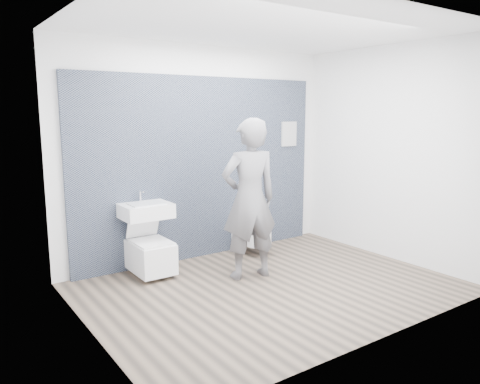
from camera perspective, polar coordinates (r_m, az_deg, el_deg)
ground at (r=5.38m, az=3.73°, el=-11.47°), size 4.00×4.00×0.00m
room_shell at (r=5.02m, az=3.95°, el=7.39°), size 4.00×4.00×4.00m
tile_wall at (r=6.52m, az=-4.41°, el=-7.61°), size 3.60×0.06×2.40m
washbasin at (r=5.70m, az=-11.38°, el=-2.21°), size 0.58×0.43×0.43m
toilet_square at (r=5.76m, az=-10.86°, el=-7.49°), size 0.42×0.61×0.80m
toilet_rounded at (r=6.50m, az=1.71°, el=-4.91°), size 0.35×0.60×0.32m
info_placard at (r=7.31m, az=5.76°, el=-5.72°), size 0.27×0.03×0.36m
visitor at (r=5.43m, az=1.14°, el=-0.90°), size 0.76×0.57×1.88m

